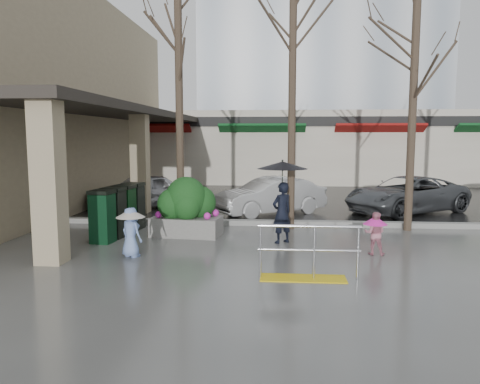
# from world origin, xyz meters

# --- Properties ---
(ground) EXTENTS (120.00, 120.00, 0.00)m
(ground) POSITION_xyz_m (0.00, 0.00, 0.00)
(ground) COLOR #51514F
(ground) RESTS_ON ground
(street_asphalt) EXTENTS (120.00, 36.00, 0.01)m
(street_asphalt) POSITION_xyz_m (0.00, 22.00, 0.01)
(street_asphalt) COLOR black
(street_asphalt) RESTS_ON ground
(curb) EXTENTS (120.00, 0.30, 0.15)m
(curb) POSITION_xyz_m (0.00, 4.00, 0.07)
(curb) COLOR gray
(curb) RESTS_ON ground
(near_building) EXTENTS (6.00, 18.00, 8.00)m
(near_building) POSITION_xyz_m (-9.00, 8.00, 4.00)
(near_building) COLOR tan
(near_building) RESTS_ON ground
(canopy_slab) EXTENTS (2.80, 18.00, 0.25)m
(canopy_slab) POSITION_xyz_m (-4.80, 8.00, 3.62)
(canopy_slab) COLOR #2D2823
(canopy_slab) RESTS_ON pillar_front
(pillar_front) EXTENTS (0.55, 0.55, 3.50)m
(pillar_front) POSITION_xyz_m (-3.90, -0.50, 1.75)
(pillar_front) COLOR tan
(pillar_front) RESTS_ON ground
(pillar_back) EXTENTS (0.55, 0.55, 3.50)m
(pillar_back) POSITION_xyz_m (-3.90, 6.00, 1.75)
(pillar_back) COLOR tan
(pillar_back) RESTS_ON ground
(storefront_row) EXTENTS (34.00, 6.74, 4.00)m
(storefront_row) POSITION_xyz_m (2.00, 17.97, 2.01)
(storefront_row) COLOR beige
(storefront_row) RESTS_ON ground
(office_tower) EXTENTS (18.00, 12.00, 25.00)m
(office_tower) POSITION_xyz_m (4.00, 30.00, 12.50)
(office_tower) COLOR #8C99A8
(office_tower) RESTS_ON ground
(handrail) EXTENTS (1.90, 0.50, 1.03)m
(handrail) POSITION_xyz_m (1.36, -1.20, 0.38)
(handrail) COLOR yellow
(handrail) RESTS_ON ground
(tree_west) EXTENTS (3.20, 3.20, 6.80)m
(tree_west) POSITION_xyz_m (-2.00, 3.60, 5.08)
(tree_west) COLOR #382B21
(tree_west) RESTS_ON ground
(tree_midwest) EXTENTS (3.20, 3.20, 7.00)m
(tree_midwest) POSITION_xyz_m (1.20, 3.60, 5.23)
(tree_midwest) COLOR #382B21
(tree_midwest) RESTS_ON ground
(tree_mideast) EXTENTS (3.20, 3.20, 6.50)m
(tree_mideast) POSITION_xyz_m (4.50, 3.60, 4.86)
(tree_mideast) COLOR #382B21
(tree_mideast) RESTS_ON ground
(woman) EXTENTS (1.26, 1.26, 2.08)m
(woman) POSITION_xyz_m (0.93, 1.74, 1.33)
(woman) COLOR black
(woman) RESTS_ON ground
(child_pink) EXTENTS (0.55, 0.55, 0.97)m
(child_pink) POSITION_xyz_m (3.00, 0.75, 0.56)
(child_pink) COLOR #C97B8E
(child_pink) RESTS_ON ground
(child_blue) EXTENTS (0.65, 0.65, 1.11)m
(child_blue) POSITION_xyz_m (-2.39, 0.11, 0.66)
(child_blue) COLOR #7A98D9
(child_blue) RESTS_ON ground
(planter) EXTENTS (1.91, 1.13, 1.58)m
(planter) POSITION_xyz_m (-1.59, 2.40, 0.76)
(planter) COLOR slate
(planter) RESTS_ON ground
(news_boxes) EXTENTS (0.83, 2.42, 1.32)m
(news_boxes) POSITION_xyz_m (-3.41, 2.32, 0.66)
(news_boxes) COLOR #0B321A
(news_boxes) RESTS_ON ground
(car_a) EXTENTS (3.97, 3.04, 1.26)m
(car_a) POSITION_xyz_m (-4.26, 7.01, 0.63)
(car_a) COLOR #AFAFB4
(car_a) RESTS_ON ground
(car_b) EXTENTS (3.93, 3.20, 1.26)m
(car_b) POSITION_xyz_m (0.59, 6.02, 0.63)
(car_b) COLOR silver
(car_b) RESTS_ON ground
(car_c) EXTENTS (4.95, 4.19, 1.26)m
(car_c) POSITION_xyz_m (5.28, 6.73, 0.63)
(car_c) COLOR #4E5155
(car_c) RESTS_ON ground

